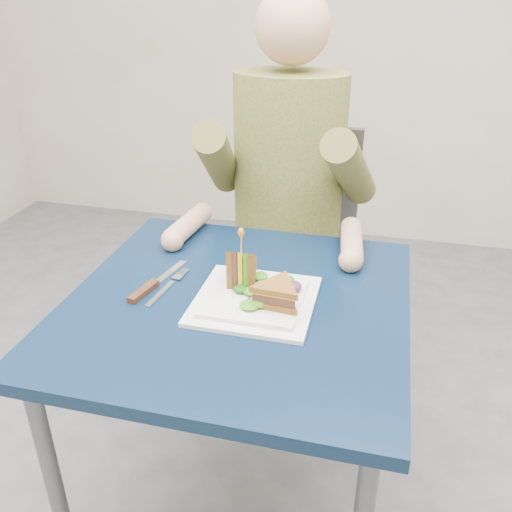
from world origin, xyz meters
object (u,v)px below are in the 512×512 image
(table, at_px, (238,328))
(plate, at_px, (255,299))
(diner, at_px, (288,148))
(sandwich_flat, at_px, (277,294))
(sandwich_upright, at_px, (242,270))
(chair, at_px, (291,244))
(knife, at_px, (149,288))
(fork, at_px, (167,287))

(table, xyz_separation_m, plate, (0.04, -0.01, 0.09))
(plate, bearing_deg, diner, 94.18)
(sandwich_flat, xyz_separation_m, sandwich_upright, (-0.10, 0.07, 0.01))
(chair, distance_m, sandwich_upright, 0.69)
(sandwich_flat, height_order, knife, sandwich_flat)
(sandwich_upright, distance_m, knife, 0.22)
(diner, relative_size, sandwich_upright, 5.30)
(diner, xyz_separation_m, fork, (-0.17, -0.57, -0.18))
(plate, xyz_separation_m, fork, (-0.21, 0.01, -0.01))
(chair, xyz_separation_m, knife, (-0.21, -0.69, 0.20))
(table, distance_m, knife, 0.23)
(plate, xyz_separation_m, sandwich_flat, (0.05, -0.02, 0.04))
(chair, height_order, sandwich_flat, chair)
(plate, distance_m, knife, 0.25)
(knife, bearing_deg, fork, 23.04)
(knife, bearing_deg, sandwich_flat, -3.65)
(chair, relative_size, knife, 4.22)
(sandwich_upright, bearing_deg, plate, -46.82)
(sandwich_upright, relative_size, fork, 0.78)
(table, distance_m, fork, 0.19)
(sandwich_flat, xyz_separation_m, fork, (-0.27, 0.04, -0.04))
(table, relative_size, fork, 4.18)
(fork, bearing_deg, sandwich_upright, 11.42)
(table, height_order, chair, chair)
(plate, bearing_deg, sandwich_upright, 133.18)
(plate, height_order, fork, plate)
(table, height_order, fork, fork)
(diner, xyz_separation_m, plate, (0.04, -0.58, -0.18))
(fork, height_order, knife, knife)
(table, bearing_deg, chair, 90.00)
(diner, distance_m, sandwich_flat, 0.63)
(knife, bearing_deg, plate, 1.26)
(chair, distance_m, plate, 0.72)
(chair, bearing_deg, table, -90.00)
(chair, bearing_deg, fork, -104.11)
(table, xyz_separation_m, diner, (-0.00, 0.57, 0.26))
(knife, bearing_deg, diner, 70.32)
(table, height_order, plate, plate)
(knife, bearing_deg, table, 3.20)
(plate, distance_m, sandwich_flat, 0.07)
(diner, height_order, plate, diner)
(diner, relative_size, sandwich_flat, 5.65)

